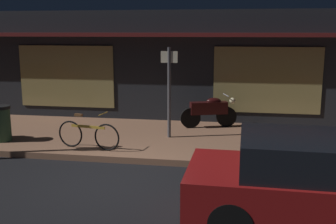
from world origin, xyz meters
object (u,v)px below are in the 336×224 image
at_px(parked_car_far, 320,183).
at_px(bicycle_parked, 88,134).
at_px(sign_post, 169,87).
at_px(trash_bin, 2,123).
at_px(motorcycle, 210,111).

bearing_deg(parked_car_far, bicycle_parked, 148.24).
bearing_deg(bicycle_parked, parked_car_far, -31.76).
relative_size(bicycle_parked, sign_post, 0.68).
distance_m(trash_bin, parked_car_far, 7.96).
xyz_separation_m(motorcycle, trash_bin, (-5.21, -2.44, -0.03)).
distance_m(motorcycle, sign_post, 1.89).
distance_m(motorcycle, parked_car_far, 6.08).
bearing_deg(bicycle_parked, sign_post, 38.67).
bearing_deg(motorcycle, bicycle_parked, -134.93).
bearing_deg(sign_post, bicycle_parked, -141.33).
relative_size(motorcycle, trash_bin, 1.78).
distance_m(motorcycle, trash_bin, 5.75).
height_order(sign_post, parked_car_far, sign_post).
xyz_separation_m(motorcycle, parked_car_far, (2.04, -5.72, 0.06)).
height_order(motorcycle, parked_car_far, parked_car_far).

